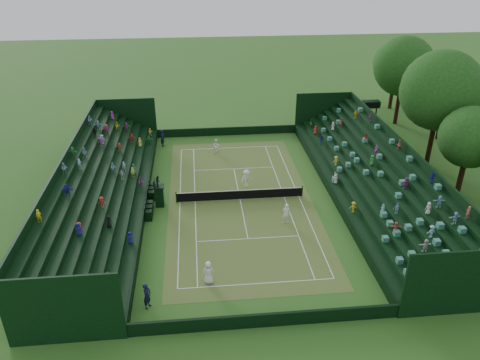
{
  "coord_description": "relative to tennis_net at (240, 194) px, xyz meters",
  "views": [
    {
      "loc": [
        -3.72,
        -37.12,
        21.32
      ],
      "look_at": [
        0.0,
        0.0,
        2.0
      ],
      "focal_mm": 35.0,
      "sensor_mm": 36.0,
      "label": 1
    }
  ],
  "objects": [
    {
      "name": "south_grandstand",
      "position": [
        -12.66,
        0.0,
        1.02
      ],
      "size": [
        6.6,
        32.0,
        4.9
      ],
      "color": "black",
      "rests_on": "ground"
    },
    {
      "name": "court_surface",
      "position": [
        0.0,
        0.0,
        -0.52
      ],
      "size": [
        12.97,
        26.77,
        0.01
      ],
      "primitive_type": "cube",
      "color": "#2C6521",
      "rests_on": "ground"
    },
    {
      "name": "tree_row",
      "position": [
        22.1,
        10.24,
        6.43
      ],
      "size": [
        11.89,
        34.81,
        12.05
      ],
      "color": "black",
      "rests_on": "ground"
    },
    {
      "name": "north_grandstand",
      "position": [
        12.66,
        0.0,
        1.02
      ],
      "size": [
        6.6,
        32.0,
        4.9
      ],
      "color": "black",
      "rests_on": "ground"
    },
    {
      "name": "umpire_chair",
      "position": [
        -7.26,
        -0.42,
        0.75
      ],
      "size": [
        0.95,
        0.95,
        2.98
      ],
      "color": "black",
      "rests_on": "ground"
    },
    {
      "name": "ground",
      "position": [
        0.0,
        0.0,
        -0.53
      ],
      "size": [
        160.0,
        160.0,
        0.0
      ],
      "primitive_type": "plane",
      "color": "#356520",
      "rests_on": "ground"
    },
    {
      "name": "perimeter_wall_east",
      "position": [
        8.48,
        0.0,
        -0.03
      ],
      "size": [
        0.2,
        31.77,
        1.0
      ],
      "primitive_type": "cube",
      "color": "black",
      "rests_on": "ground"
    },
    {
      "name": "perimeter_wall_north",
      "position": [
        0.0,
        15.88,
        -0.03
      ],
      "size": [
        17.17,
        0.2,
        1.0
      ],
      "primitive_type": "cube",
      "color": "black",
      "rests_on": "ground"
    },
    {
      "name": "line_judge_south",
      "position": [
        -7.34,
        -13.46,
        0.41
      ],
      "size": [
        0.69,
        0.81,
        1.88
      ],
      "primitive_type": "imported",
      "rotation": [
        0.0,
        0.0,
        1.15
      ],
      "color": "black",
      "rests_on": "ground"
    },
    {
      "name": "player_far_east",
      "position": [
        0.89,
        2.5,
        0.34
      ],
      "size": [
        1.29,
        1.04,
        1.74
      ],
      "primitive_type": "imported",
      "rotation": [
        0.0,
        0.0,
        0.4
      ],
      "color": "white",
      "rests_on": "ground"
    },
    {
      "name": "line_judge_north",
      "position": [
        -7.58,
        13.24,
        0.46
      ],
      "size": [
        0.61,
        0.8,
        1.97
      ],
      "primitive_type": "imported",
      "rotation": [
        0.0,
        0.0,
        1.36
      ],
      "color": "black",
      "rests_on": "ground"
    },
    {
      "name": "player_near_west",
      "position": [
        -3.33,
        -11.4,
        0.35
      ],
      "size": [
        0.92,
        0.66,
        1.75
      ],
      "primitive_type": "imported",
      "rotation": [
        0.0,
        0.0,
        3.02
      ],
      "color": "white",
      "rests_on": "ground"
    },
    {
      "name": "perimeter_wall_south",
      "position": [
        0.0,
        -15.88,
        -0.03
      ],
      "size": [
        17.17,
        0.2,
        1.0
      ],
      "primitive_type": "cube",
      "color": "black",
      "rests_on": "ground"
    },
    {
      "name": "tennis_net",
      "position": [
        0.0,
        0.0,
        0.0
      ],
      "size": [
        11.67,
        0.1,
        1.06
      ],
      "color": "black",
      "rests_on": "ground"
    },
    {
      "name": "perimeter_wall_west",
      "position": [
        -8.48,
        0.0,
        -0.03
      ],
      "size": [
        0.2,
        31.77,
        1.0
      ],
      "primitive_type": "cube",
      "color": "black",
      "rests_on": "ground"
    },
    {
      "name": "player_near_east",
      "position": [
        3.46,
        -4.32,
        0.39
      ],
      "size": [
        0.69,
        0.47,
        1.83
      ],
      "primitive_type": "imported",
      "rotation": [
        0.0,
        0.0,
        3.09
      ],
      "color": "white",
      "rests_on": "ground"
    },
    {
      "name": "player_far_west",
      "position": [
        -1.55,
        10.6,
        0.31
      ],
      "size": [
        0.91,
        0.77,
        1.67
      ],
      "primitive_type": "imported",
      "rotation": [
        0.0,
        0.0,
        0.19
      ],
      "color": "white",
      "rests_on": "ground"
    },
    {
      "name": "courtside_chairs",
      "position": [
        -8.08,
        -0.25,
        -0.04
      ],
      "size": [
        0.6,
        5.56,
        1.29
      ],
      "color": "black",
      "rests_on": "ground"
    },
    {
      "name": "scoreboard_tower",
      "position": [
        17.75,
        16.0,
        2.62
      ],
      "size": [
        2.0,
        1.0,
        3.7
      ],
      "color": "black",
      "rests_on": "ground"
    }
  ]
}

